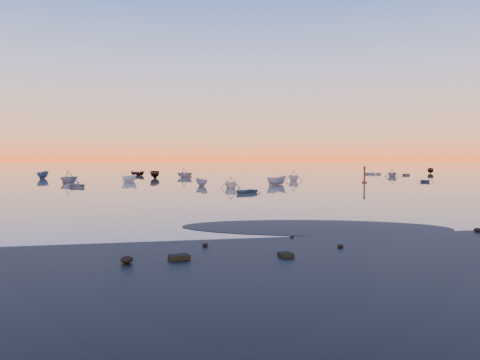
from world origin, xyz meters
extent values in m
plane|color=#635B53|center=(0.00, 100.00, 0.00)|extent=(600.00, 600.00, 0.00)
imported|color=slate|center=(-17.64, 40.87, 0.00)|extent=(3.95, 3.17, 0.92)
imported|color=slate|center=(10.11, 40.47, 0.00)|extent=(3.24, 4.02, 1.29)
imported|color=silver|center=(2.25, 34.51, 0.00)|extent=(3.66, 2.20, 1.20)
cylinder|color=#4A150F|center=(25.19, 43.03, 0.04)|extent=(0.80, 0.80, 0.27)
cylinder|color=#4A150F|center=(25.19, 43.03, 1.16)|extent=(0.28, 0.28, 2.31)
cone|color=#4A150F|center=(25.19, 43.03, 2.54)|extent=(0.53, 0.53, 0.45)
camera|label=1|loc=(-8.54, -25.12, 4.00)|focal=35.00mm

